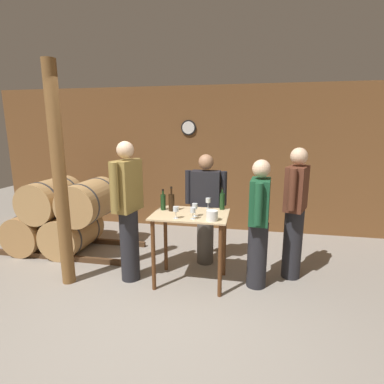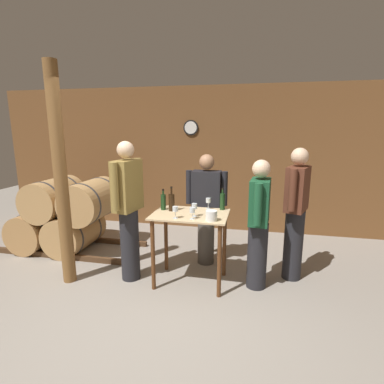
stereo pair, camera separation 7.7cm
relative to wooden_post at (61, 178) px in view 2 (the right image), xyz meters
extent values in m
plane|color=gray|center=(1.31, -0.50, -1.35)|extent=(14.00, 14.00, 0.00)
cube|color=brown|center=(1.31, 2.48, 0.00)|extent=(8.40, 0.05, 2.70)
cylinder|color=black|center=(1.08, 2.44, 0.59)|extent=(0.28, 0.03, 0.28)
cylinder|color=white|center=(1.08, 2.42, 0.59)|extent=(0.23, 0.01, 0.23)
cube|color=#4C331E|center=(-0.83, 0.56, -1.31)|extent=(2.80, 0.06, 0.08)
cube|color=#4C331E|center=(-0.83, 1.28, -1.31)|extent=(2.80, 0.06, 0.08)
cylinder|color=#AD7F4C|center=(-1.16, 0.92, -1.04)|extent=(0.62, 0.90, 0.62)
cylinder|color=#38383D|center=(-1.16, 0.65, -1.04)|extent=(0.64, 0.03, 0.64)
cylinder|color=#38383D|center=(-1.16, 1.19, -1.04)|extent=(0.64, 0.03, 0.64)
cylinder|color=tan|center=(-0.51, 0.92, -1.04)|extent=(0.62, 0.90, 0.62)
cylinder|color=#38383D|center=(-0.51, 0.65, -1.04)|extent=(0.64, 0.03, 0.64)
cylinder|color=#38383D|center=(-0.51, 1.19, -1.04)|extent=(0.64, 0.03, 0.64)
cylinder|color=tan|center=(-0.83, 0.92, -0.51)|extent=(0.62, 0.90, 0.62)
cylinder|color=#38383D|center=(-0.83, 0.65, -0.51)|extent=(0.64, 0.03, 0.64)
cylinder|color=#38383D|center=(-0.83, 1.19, -0.51)|extent=(0.64, 0.03, 0.64)
cylinder|color=tan|center=(-0.18, 0.92, -0.51)|extent=(0.62, 0.90, 0.62)
cylinder|color=#38383D|center=(-0.18, 0.65, -0.51)|extent=(0.64, 0.03, 0.64)
cylinder|color=#38383D|center=(-0.18, 1.19, -0.51)|extent=(0.64, 0.03, 0.64)
cube|color=#D1B284|center=(1.54, 0.30, -0.45)|extent=(0.92, 0.65, 0.02)
cylinder|color=#593319|center=(1.14, 0.03, -0.90)|extent=(0.05, 0.05, 0.89)
cylinder|color=#593319|center=(1.94, 0.03, -0.90)|extent=(0.05, 0.05, 0.89)
cylinder|color=#593319|center=(1.14, 0.56, -0.90)|extent=(0.05, 0.05, 0.89)
cylinder|color=#593319|center=(1.94, 0.56, -0.90)|extent=(0.05, 0.05, 0.89)
cylinder|color=brown|center=(0.00, 0.00, 0.00)|extent=(0.16, 0.16, 2.70)
cylinder|color=#193819|center=(1.16, 0.40, -0.34)|extent=(0.07, 0.07, 0.20)
cylinder|color=#193819|center=(1.16, 0.40, -0.20)|extent=(0.02, 0.02, 0.07)
cylinder|color=black|center=(1.16, 0.40, -0.17)|extent=(0.03, 0.03, 0.02)
cylinder|color=black|center=(1.28, 0.38, -0.33)|extent=(0.07, 0.07, 0.21)
cylinder|color=black|center=(1.28, 0.38, -0.17)|extent=(0.02, 0.02, 0.10)
cylinder|color=black|center=(1.28, 0.38, -0.13)|extent=(0.03, 0.03, 0.02)
cylinder|color=#193819|center=(1.90, 0.56, -0.33)|extent=(0.07, 0.07, 0.21)
cylinder|color=#193819|center=(1.90, 0.56, -0.19)|extent=(0.02, 0.02, 0.07)
cylinder|color=black|center=(1.90, 0.56, -0.16)|extent=(0.03, 0.03, 0.02)
cylinder|color=silver|center=(1.41, 0.07, -0.43)|extent=(0.06, 0.06, 0.00)
cylinder|color=silver|center=(1.41, 0.07, -0.39)|extent=(0.01, 0.01, 0.08)
cylinder|color=silver|center=(1.41, 0.07, -0.32)|extent=(0.06, 0.06, 0.06)
cylinder|color=silver|center=(1.61, 0.09, -0.43)|extent=(0.06, 0.06, 0.00)
cylinder|color=silver|center=(1.61, 0.09, -0.39)|extent=(0.01, 0.01, 0.07)
cylinder|color=silver|center=(1.61, 0.09, -0.33)|extent=(0.06, 0.06, 0.06)
cylinder|color=silver|center=(1.61, 0.19, -0.43)|extent=(0.06, 0.06, 0.00)
cylinder|color=silver|center=(1.61, 0.19, -0.39)|extent=(0.01, 0.01, 0.09)
cylinder|color=silver|center=(1.61, 0.19, -0.31)|extent=(0.06, 0.06, 0.07)
cylinder|color=silver|center=(1.72, 0.57, -0.43)|extent=(0.06, 0.06, 0.00)
cylinder|color=silver|center=(1.72, 0.57, -0.39)|extent=(0.01, 0.01, 0.08)
cylinder|color=silver|center=(1.72, 0.57, -0.32)|extent=(0.06, 0.06, 0.06)
cylinder|color=white|center=(1.83, 0.07, -0.38)|extent=(0.13, 0.13, 0.12)
cylinder|color=#232328|center=(2.82, 0.69, -0.89)|extent=(0.24, 0.24, 0.92)
cube|color=#592D1E|center=(2.82, 0.69, -0.15)|extent=(0.34, 0.45, 0.56)
sphere|color=beige|center=(2.82, 0.69, 0.26)|extent=(0.21, 0.21, 0.21)
cylinder|color=#592D1E|center=(2.90, 0.92, -0.12)|extent=(0.09, 0.09, 0.50)
cylinder|color=#592D1E|center=(2.73, 0.45, -0.12)|extent=(0.09, 0.09, 0.50)
cylinder|color=#232328|center=(0.75, 0.23, -0.88)|extent=(0.24, 0.24, 0.93)
cube|color=olive|center=(0.75, 0.23, -0.10)|extent=(0.29, 0.43, 0.63)
sphere|color=beige|center=(0.75, 0.23, 0.34)|extent=(0.21, 0.21, 0.21)
cylinder|color=olive|center=(0.71, -0.02, -0.07)|extent=(0.09, 0.09, 0.57)
cylinder|color=olive|center=(0.80, 0.48, -0.07)|extent=(0.09, 0.09, 0.57)
cylinder|color=#4C4742|center=(1.64, 0.90, -0.93)|extent=(0.24, 0.24, 0.83)
cube|color=black|center=(1.64, 0.90, -0.25)|extent=(0.40, 0.22, 0.53)
sphere|color=#9E7051|center=(1.64, 0.90, 0.14)|extent=(0.21, 0.21, 0.21)
cylinder|color=black|center=(1.89, 0.90, -0.23)|extent=(0.09, 0.09, 0.48)
cylinder|color=black|center=(1.39, 0.90, -0.23)|extent=(0.09, 0.09, 0.48)
cylinder|color=#232328|center=(2.36, 0.36, -0.93)|extent=(0.24, 0.24, 0.83)
cube|color=#194C2D|center=(2.36, 0.36, -0.25)|extent=(0.25, 0.42, 0.53)
sphere|color=beige|center=(2.36, 0.36, 0.13)|extent=(0.21, 0.21, 0.21)
cylinder|color=#194C2D|center=(2.39, 0.61, -0.23)|extent=(0.09, 0.09, 0.48)
cylinder|color=#194C2D|center=(2.34, 0.11, -0.23)|extent=(0.09, 0.09, 0.48)
camera|label=1|loc=(2.23, -3.16, 0.60)|focal=28.00mm
camera|label=2|loc=(2.31, -3.15, 0.60)|focal=28.00mm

